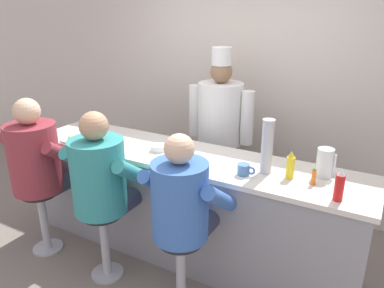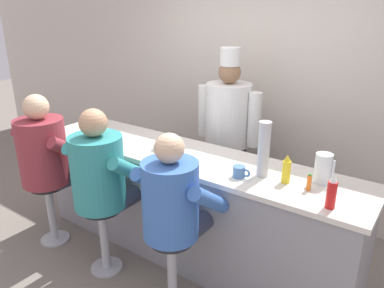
% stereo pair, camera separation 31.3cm
% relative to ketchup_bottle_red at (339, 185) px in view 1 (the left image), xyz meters
% --- Properties ---
extents(ground_plane, '(20.00, 20.00, 0.00)m').
position_rel_ketchup_bottle_red_xyz_m(ground_plane, '(-1.28, -0.12, -1.10)').
color(ground_plane, slate).
extents(wall_back, '(10.00, 0.06, 2.70)m').
position_rel_ketchup_bottle_red_xyz_m(wall_back, '(-1.28, 1.53, 0.25)').
color(wall_back, beige).
rests_on(wall_back, ground_plane).
extents(diner_counter, '(3.10, 0.68, 0.99)m').
position_rel_ketchup_bottle_red_xyz_m(diner_counter, '(-1.28, 0.22, -0.60)').
color(diner_counter, gray).
rests_on(diner_counter, ground_plane).
extents(ketchup_bottle_red, '(0.06, 0.06, 0.23)m').
position_rel_ketchup_bottle_red_xyz_m(ketchup_bottle_red, '(0.00, 0.00, 0.00)').
color(ketchup_bottle_red, red).
rests_on(ketchup_bottle_red, diner_counter).
extents(mustard_bottle_yellow, '(0.06, 0.06, 0.22)m').
position_rel_ketchup_bottle_red_xyz_m(mustard_bottle_yellow, '(-0.37, 0.18, -0.01)').
color(mustard_bottle_yellow, yellow).
rests_on(mustard_bottle_yellow, diner_counter).
extents(hot_sauce_bottle_orange, '(0.03, 0.03, 0.12)m').
position_rel_ketchup_bottle_red_xyz_m(hot_sauce_bottle_orange, '(-0.19, 0.16, -0.05)').
color(hot_sauce_bottle_orange, orange).
rests_on(hot_sauce_bottle_orange, diner_counter).
extents(water_pitcher_clear, '(0.14, 0.12, 0.22)m').
position_rel_ketchup_bottle_red_xyz_m(water_pitcher_clear, '(-0.16, 0.33, 0.00)').
color(water_pitcher_clear, silver).
rests_on(water_pitcher_clear, diner_counter).
extents(breakfast_plate, '(0.24, 0.24, 0.05)m').
position_rel_ketchup_bottle_red_xyz_m(breakfast_plate, '(-2.41, 0.01, -0.09)').
color(breakfast_plate, white).
rests_on(breakfast_plate, diner_counter).
extents(cereal_bowl, '(0.14, 0.14, 0.05)m').
position_rel_ketchup_bottle_red_xyz_m(cereal_bowl, '(-1.54, 0.17, -0.08)').
color(cereal_bowl, white).
rests_on(cereal_bowl, diner_counter).
extents(coffee_mug_tan, '(0.12, 0.08, 0.09)m').
position_rel_ketchup_bottle_red_xyz_m(coffee_mug_tan, '(-1.23, 0.04, -0.06)').
color(coffee_mug_tan, beige).
rests_on(coffee_mug_tan, diner_counter).
extents(coffee_mug_blue, '(0.14, 0.09, 0.09)m').
position_rel_ketchup_bottle_red_xyz_m(coffee_mug_blue, '(-0.69, 0.07, -0.06)').
color(coffee_mug_blue, '#4C7AB2').
rests_on(coffee_mug_blue, diner_counter).
extents(cup_stack_steel, '(0.10, 0.10, 0.43)m').
position_rel_ketchup_bottle_red_xyz_m(cup_stack_steel, '(-0.56, 0.19, 0.11)').
color(cup_stack_steel, '#B7BABF').
rests_on(cup_stack_steel, diner_counter).
extents(diner_seated_maroon, '(0.66, 0.66, 1.48)m').
position_rel_ketchup_bottle_red_xyz_m(diner_seated_maroon, '(-2.47, -0.37, -0.19)').
color(diner_seated_maroon, '#B2B5BA').
rests_on(diner_seated_maroon, ground_plane).
extents(diner_seated_teal, '(0.65, 0.64, 1.47)m').
position_rel_ketchup_bottle_red_xyz_m(diner_seated_teal, '(-1.72, -0.37, -0.20)').
color(diner_seated_teal, '#B2B5BA').
rests_on(diner_seated_teal, ground_plane).
extents(diner_seated_blue, '(0.61, 0.60, 1.41)m').
position_rel_ketchup_bottle_red_xyz_m(diner_seated_blue, '(-0.97, -0.37, -0.22)').
color(diner_seated_blue, '#B2B5BA').
rests_on(diner_seated_blue, ground_plane).
extents(cook_in_whites_near, '(0.72, 0.46, 1.83)m').
position_rel_ketchup_bottle_red_xyz_m(cook_in_whites_near, '(-1.32, 0.99, -0.09)').
color(cook_in_whites_near, '#232328').
rests_on(cook_in_whites_near, ground_plane).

